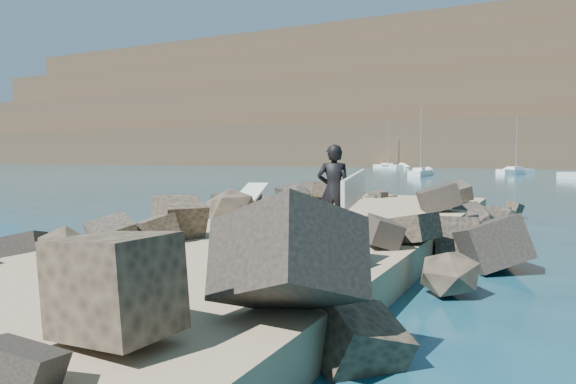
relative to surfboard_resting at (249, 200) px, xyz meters
The scene contains 10 objects.
ground 3.17m from the surfboard_resting, 31.67° to the right, with size 800.00×800.00×0.00m, color #0F384C.
jetty 4.45m from the surfboard_resting, 54.48° to the right, with size 6.00×26.00×0.60m, color #8C7759.
riprap_left 3.14m from the surfboard_resting, 96.49° to the right, with size 2.60×22.00×1.00m, color black.
riprap_right 6.28m from the surfboard_resting, 29.42° to the right, with size 2.60×22.00×1.00m, color black.
headland 159.63m from the surfboard_resting, 85.47° to the left, with size 360.00×140.00×32.00m, color #2D4919.
surfboard_resting is the anchor object (origin of this frame).
surfer_with_board 4.58m from the surfboard_resting, 35.29° to the right, with size 1.07×2.38×1.94m.
sailboat_b 59.33m from the surfboard_resting, 85.70° to the left, with size 4.46×5.82×7.45m.
sailboat_a 47.82m from the surfboard_resting, 96.25° to the left, with size 1.51×6.58×7.98m.
sailboat_e 87.66m from the surfboard_resting, 102.90° to the left, with size 7.02×6.18×9.21m.
Camera 1 is at (5.03, -11.10, 2.29)m, focal length 32.00 mm.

